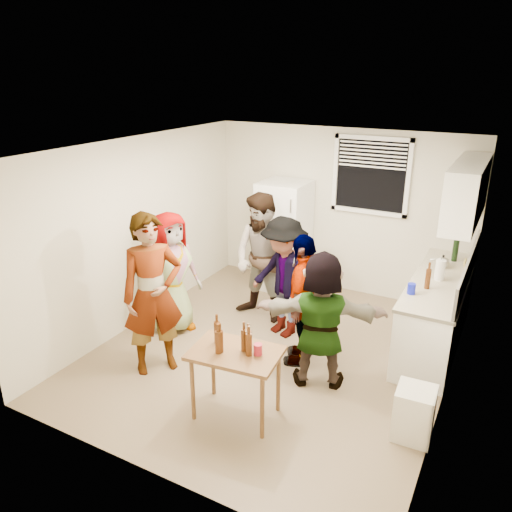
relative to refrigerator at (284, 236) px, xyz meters
The scene contains 23 objects.
room 2.20m from the refrigerator, 68.25° to the right, with size 4.00×4.50×2.50m, color beige, non-canonical shape.
window 1.60m from the refrigerator, 15.38° to the left, with size 1.12×0.10×1.06m, color white, non-canonical shape.
refrigerator is the anchor object (origin of this frame).
counter_lower 2.59m from the refrigerator, 16.59° to the right, with size 0.60×2.20×0.86m, color white.
countertop 2.56m from the refrigerator, 16.59° to the right, with size 0.64×2.22×0.04m, color beige.
backsplash 2.84m from the refrigerator, 14.94° to the right, with size 0.03×2.20×0.36m, color #A7A29A.
upper_cabinets 2.85m from the refrigerator, 11.61° to the right, with size 0.34×1.60×0.70m, color white.
kettle 2.42m from the refrigerator, ahead, with size 0.22×0.18×0.18m, color silver, non-canonical shape.
paper_towel 2.55m from the refrigerator, 17.69° to the right, with size 0.12×0.12×0.25m, color white.
wine_bottle 2.50m from the refrigerator, ahead, with size 0.07×0.07×0.30m, color black.
beer_bottle_counter 2.60m from the refrigerator, 25.20° to the right, with size 0.06×0.06×0.24m, color #47230C.
blue_cup 2.59m from the refrigerator, 31.12° to the right, with size 0.09×0.09×0.12m, color #1019B9.
picture_frame 2.69m from the refrigerator, ahead, with size 0.02×0.17×0.14m, color gold.
trash_bin 3.71m from the refrigerator, 45.09° to the right, with size 0.35×0.35×0.52m, color silver.
serving_table 3.36m from the refrigerator, 72.98° to the right, with size 0.87×0.58×0.73m, color brown, non-canonical shape.
beer_bottle_table 3.29m from the refrigerator, 75.41° to the right, with size 0.06×0.06×0.23m, color #47230C.
red_cup 3.27m from the refrigerator, 69.06° to the right, with size 0.08×0.08×0.11m, color maroon.
guest_grey 2.24m from the refrigerator, 109.05° to the right, with size 0.79×1.63×0.52m, color #949494.
guest_stripe 2.94m from the refrigerator, 95.86° to the right, with size 0.68×1.87×0.45m, color #141933.
guest_back_left 1.43m from the refrigerator, 79.08° to the right, with size 0.87×1.78×0.67m, color #533622.
guest_back_right 1.74m from the refrigerator, 64.93° to the right, with size 1.03×1.59×0.59m, color #3C3D41.
guest_black 2.34m from the refrigerator, 58.93° to the right, with size 0.93×1.59×0.39m, color black.
guest_orange 2.77m from the refrigerator, 56.11° to the right, with size 1.43×1.54×0.46m, color #CE873B.
Camera 1 is at (2.35, -4.81, 3.29)m, focal length 35.00 mm.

